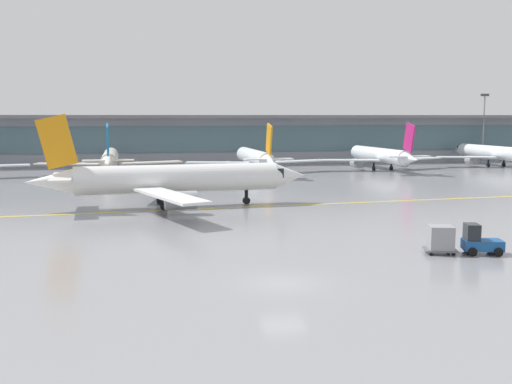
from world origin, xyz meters
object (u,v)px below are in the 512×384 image
gate_airplane_5 (493,153)px  taxiing_regional_jet (174,179)px  baggage_tug (479,241)px  gate_airplane_4 (380,155)px  gate_airplane_3 (255,158)px  apron_light_mast_1 (483,125)px  cargo_dolly_lead (441,238)px  gate_airplane_2 (110,159)px

gate_airplane_5 → taxiing_regional_jet: (-61.38, -40.60, 0.38)m
baggage_tug → gate_airplane_4: bearing=87.7°
gate_airplane_3 → apron_light_mast_1: (50.71, 15.54, 5.15)m
gate_airplane_4 → cargo_dolly_lead: bearing=156.6°
gate_airplane_5 → apron_light_mast_1: bearing=-26.6°
baggage_tug → cargo_dolly_lead: 2.62m
cargo_dolly_lead → gate_airplane_4: bearing=85.4°
gate_airplane_4 → apron_light_mast_1: size_ratio=1.81×
gate_airplane_4 → taxiing_regional_jet: size_ratio=0.87×
baggage_tug → gate_airplane_5: bearing=71.3°
gate_airplane_4 → gate_airplane_5: size_ratio=1.00×
gate_airplane_3 → apron_light_mast_1: bearing=-75.4°
gate_airplane_3 → gate_airplane_5: (46.61, 5.15, 0.00)m
gate_airplane_4 → cargo_dolly_lead: (-20.43, -61.80, -1.46)m
apron_light_mast_1 → baggage_tug: bearing=-121.1°
taxiing_regional_jet → gate_airplane_4: bearing=40.2°
gate_airplane_5 → cargo_dolly_lead: gate_airplane_5 is taller
gate_airplane_5 → gate_airplane_2: bearing=87.8°
gate_airplane_3 → gate_airplane_5: same height
gate_airplane_2 → cargo_dolly_lead: 66.87m
baggage_tug → apron_light_mast_1: (45.86, 76.14, 6.77)m
gate_airplane_5 → baggage_tug: (-41.76, -65.75, -1.62)m
gate_airplane_2 → gate_airplane_4: 46.33m
gate_airplane_2 → apron_light_mast_1: apron_light_mast_1 is taller
baggage_tug → cargo_dolly_lead: size_ratio=1.18×
gate_airplane_5 → baggage_tug: size_ratio=8.85×
gate_airplane_4 → baggage_tug: gate_airplane_4 is taller
gate_airplane_5 → baggage_tug: gate_airplane_5 is taller
gate_airplane_2 → gate_airplane_3: (23.60, -1.65, 0.00)m
gate_airplane_2 → taxiing_regional_jet: size_ratio=0.87×
cargo_dolly_lead → gate_airplane_3: bearing=105.9°
gate_airplane_2 → gate_airplane_5: bearing=-89.4°
apron_light_mast_1 → gate_airplane_3: bearing=-163.0°
apron_light_mast_1 → gate_airplane_5: bearing=-111.6°
gate_airplane_2 → gate_airplane_4: bearing=-92.0°
baggage_tug → gate_airplane_2: bearing=128.3°
gate_airplane_2 → baggage_tug: size_ratio=8.84×
gate_airplane_3 → gate_airplane_4: size_ratio=1.00×
apron_light_mast_1 → gate_airplane_4: bearing=-153.9°
gate_airplane_3 → cargo_dolly_lead: 60.04m
gate_airplane_2 → cargo_dolly_lead: bearing=-159.4°
gate_airplane_4 → gate_airplane_3: bearing=89.5°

